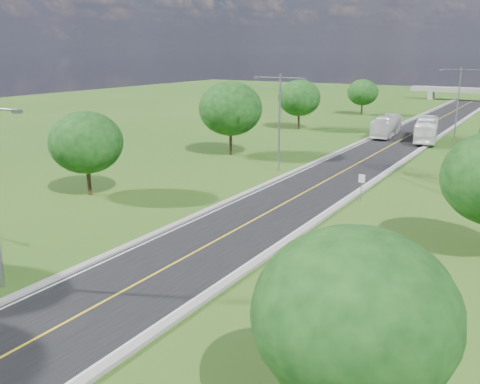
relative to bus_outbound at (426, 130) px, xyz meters
The scene contains 15 objects.
ground 12.57m from the bus_outbound, 104.88° to the right, with size 260.00×260.00×0.00m, color #245016.
road 7.03m from the bus_outbound, 117.89° to the right, with size 8.00×150.00×0.06m, color black.
curb_left 9.72m from the bus_outbound, 140.93° to the right, with size 0.50×150.00×0.22m, color gray.
curb_right 6.33m from the bus_outbound, 80.15° to the right, with size 0.50×150.00×0.22m, color gray.
speed_limit_sign 34.12m from the bus_outbound, 86.64° to the right, with size 0.55×0.09×2.40m.
overpass 68.03m from the bus_outbound, 92.70° to the left, with size 30.00×3.00×3.20m.
streetlight_mid_left 28.89m from the bus_outbound, 108.79° to the right, with size 5.90×0.25×10.00m.
streetlight_far_right 7.85m from the bus_outbound, 64.81° to the left, with size 5.90×0.25×10.00m.
tree_lb 48.14m from the bus_outbound, 113.55° to the right, with size 6.30×6.30×7.33m.
tree_lc 28.86m from the bus_outbound, 129.54° to the right, with size 7.56×7.56×8.79m.
tree_ld 20.56m from the bus_outbound, behind, with size 6.72×6.72×7.82m.
tree_le 31.53m from the bus_outbound, 124.29° to the left, with size 5.88×5.88×6.84m.
tree_ra 63.05m from the bus_outbound, 80.13° to the right, with size 6.30×6.30×7.33m.
bus_outbound is the anchor object (origin of this frame).
bus_inbound 6.27m from the bus_outbound, 164.20° to the left, with size 2.47×10.57×2.94m, color silver.
Camera 1 is at (18.44, -4.24, 12.34)m, focal length 40.00 mm.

